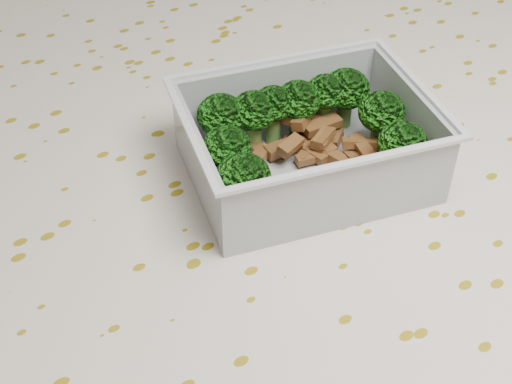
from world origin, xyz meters
TOP-DOWN VIEW (x-y plane):
  - dining_table at (0.00, 0.00)m, footprint 1.40×0.90m
  - tablecloth at (0.00, 0.00)m, footprint 1.46×0.96m
  - lunch_container at (0.06, 0.02)m, footprint 0.20×0.18m
  - broccoli_florets at (0.06, 0.04)m, footprint 0.16×0.14m
  - meat_pile at (0.07, 0.03)m, footprint 0.11×0.08m
  - sausage at (0.05, -0.01)m, footprint 0.15×0.05m

SIDE VIEW (x-z plane):
  - dining_table at x=0.00m, z-range 0.29..1.04m
  - tablecloth at x=0.00m, z-range 0.62..0.81m
  - meat_pile at x=0.07m, z-range 0.76..0.78m
  - sausage at x=0.05m, z-range 0.76..0.79m
  - lunch_container at x=0.06m, z-range 0.75..0.81m
  - broccoli_florets at x=0.06m, z-range 0.77..0.82m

